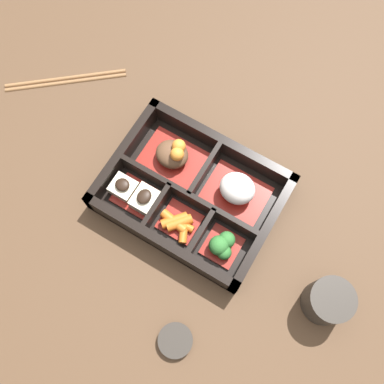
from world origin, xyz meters
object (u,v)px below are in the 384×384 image
tea_cup (328,301)px  chopsticks (65,79)px  sauce_dish (175,340)px  bowl_rice (237,190)px

tea_cup → chopsticks: size_ratio=0.37×
tea_cup → chopsticks: (-0.57, 0.12, -0.03)m
tea_cup → sauce_dish: bearing=-135.6°
chopsticks → sauce_dish: sauce_dish is taller
bowl_rice → sauce_dish: (0.03, -0.24, -0.03)m
bowl_rice → sauce_dish: size_ratio=1.94×
tea_cup → chopsticks: 0.58m
sauce_dish → bowl_rice: bearing=97.8°
tea_cup → sauce_dish: (-0.16, -0.16, -0.03)m
bowl_rice → tea_cup: tea_cup is taller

